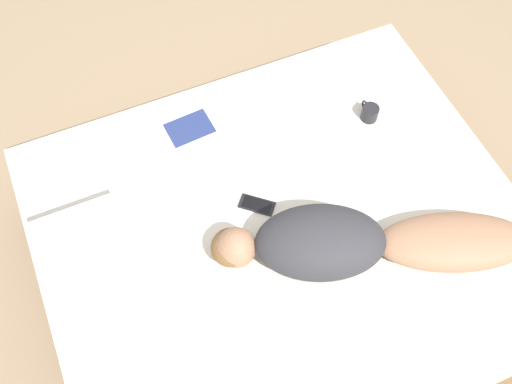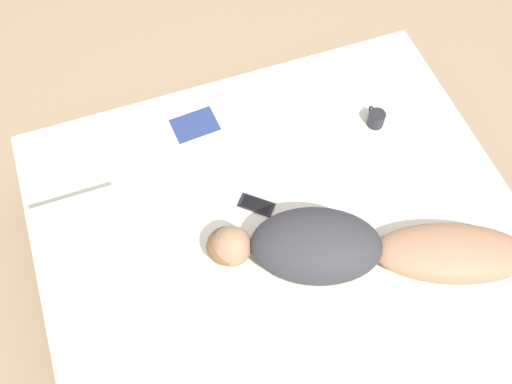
% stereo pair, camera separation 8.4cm
% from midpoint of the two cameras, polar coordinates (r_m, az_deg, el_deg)
% --- Properties ---
extents(ground_plane, '(12.00, 12.00, 0.00)m').
position_cam_midpoint_polar(ground_plane, '(3.10, 1.60, -8.06)').
color(ground_plane, '#9E8466').
extents(bed, '(1.87, 2.15, 0.54)m').
position_cam_midpoint_polar(bed, '(2.86, 1.73, -6.06)').
color(bed, brown).
rests_on(bed, ground_plane).
extents(person, '(0.71, 1.33, 0.22)m').
position_cam_midpoint_polar(person, '(2.51, 8.65, -4.81)').
color(person, '#A37556').
rests_on(person, bed).
extents(open_magazine, '(0.50, 0.34, 0.01)m').
position_cam_midpoint_polar(open_magazine, '(2.85, -6.23, 4.36)').
color(open_magazine, white).
rests_on(open_magazine, bed).
extents(coffee_mug, '(0.12, 0.08, 0.08)m').
position_cam_midpoint_polar(coffee_mug, '(2.95, 9.97, 7.45)').
color(coffee_mug, '#232328').
rests_on(coffee_mug, bed).
extents(cell_phone, '(0.16, 0.17, 0.01)m').
position_cam_midpoint_polar(cell_phone, '(2.67, -0.81, -1.25)').
color(cell_phone, black).
rests_on(cell_phone, bed).
extents(pillow, '(0.63, 0.38, 0.13)m').
position_cam_midpoint_polar(pillow, '(2.55, -16.07, -7.81)').
color(pillow, silver).
rests_on(pillow, bed).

